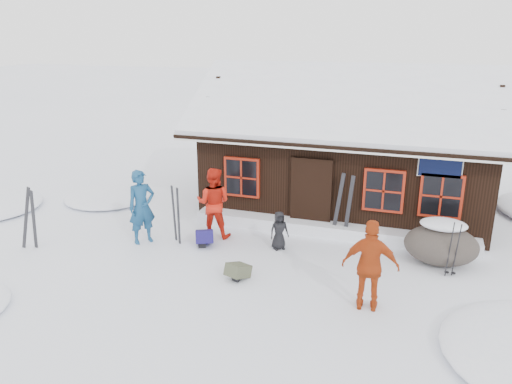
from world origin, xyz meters
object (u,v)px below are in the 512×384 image
ski_pair_left (30,219)px  backpack_olive (238,273)px  skier_crouched (279,230)px  skier_teal (142,207)px  boulder (441,244)px  skier_orange_right (370,266)px  ski_poles (453,251)px  skier_orange_left (213,203)px  backpack_blue (205,239)px

ski_pair_left → backpack_olive: 5.54m
skier_crouched → ski_pair_left: ski_pair_left is taller
skier_teal → boulder: size_ratio=1.14×
skier_teal → skier_crouched: 3.58m
ski_pair_left → backpack_olive: ski_pair_left is taller
skier_orange_right → ski_poles: bearing=-132.5°
skier_crouched → backpack_olive: 1.93m
backpack_olive → ski_poles: bearing=39.6°
ski_pair_left → ski_poles: bearing=18.5°
ski_pair_left → ski_poles: 10.16m
skier_crouched → skier_orange_right: bearing=-79.3°
skier_orange_left → backpack_blue: (-0.00, -0.63, -0.79)m
ski_pair_left → backpack_olive: size_ratio=3.27×
skier_teal → skier_orange_right: 6.13m
skier_orange_right → backpack_blue: 4.77m
skier_teal → ski_pair_left: size_ratio=1.16×
ski_pair_left → backpack_blue: ski_pair_left is taller
ski_pair_left → backpack_olive: bearing=9.8°
ski_pair_left → skier_teal: bearing=36.0°
ski_poles → skier_crouched: bearing=177.1°
skier_teal → skier_orange_left: skier_teal is taller
ski_poles → ski_pair_left: bearing=-170.0°
skier_teal → backpack_blue: size_ratio=3.29×
skier_crouched → backpack_blue: size_ratio=1.68×
backpack_olive → boulder: bearing=47.2°
skier_crouched → boulder: size_ratio=0.59×
boulder → skier_orange_left: bearing=-178.4°
backpack_olive → skier_crouched: bearing=96.7°
ski_pair_left → backpack_blue: 4.38m
skier_orange_right → boulder: skier_orange_right is taller
ski_pair_left → backpack_olive: (5.50, 0.12, -0.66)m
skier_orange_right → ski_pair_left: bearing=-5.3°
backpack_olive → skier_teal: bearing=178.9°
skier_teal → skier_crouched: (3.48, 0.70, -0.47)m
skier_crouched → ski_pair_left: bearing=161.0°
skier_orange_left → backpack_olive: bearing=117.3°
ski_poles → skier_orange_right: bearing=-128.9°
skier_teal → boulder: bearing=-42.6°
skier_orange_left → boulder: 5.76m
ski_pair_left → skier_orange_left: bearing=37.1°
skier_orange_left → boulder: (5.74, 0.16, -0.45)m
skier_orange_right → ski_poles: 2.59m
backpack_blue → backpack_olive: (1.46, -1.45, -0.02)m
skier_orange_right → ski_poles: (1.61, 2.00, -0.32)m
skier_teal → backpack_blue: 1.82m
skier_orange_right → ski_poles: skier_orange_right is taller
boulder → backpack_blue: boulder is taller
boulder → backpack_blue: 5.81m
skier_teal → skier_orange_left: (1.60, 0.94, -0.02)m
skier_crouched → ski_pair_left: 6.25m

